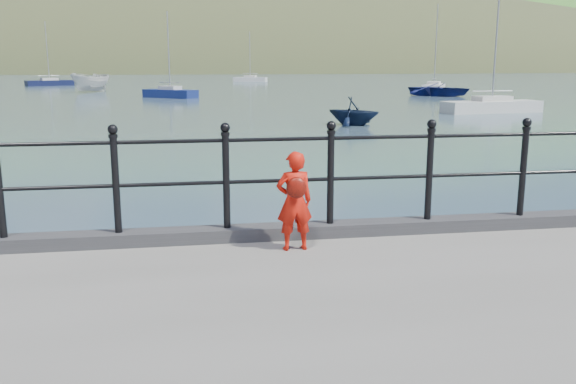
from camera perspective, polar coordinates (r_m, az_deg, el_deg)
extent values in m
plane|color=#2D4251|center=(7.56, -0.97, -11.27)|extent=(600.00, 600.00, 0.00)
cube|color=#28282B|center=(7.06, -0.82, -3.71)|extent=(60.00, 0.30, 0.15)
cylinder|color=black|center=(6.92, -0.84, 1.07)|extent=(18.00, 0.04, 0.04)
cylinder|color=black|center=(6.85, -0.85, 4.95)|extent=(18.00, 0.04, 0.04)
cylinder|color=black|center=(6.90, -15.80, 0.57)|extent=(0.08, 0.08, 1.05)
sphere|color=black|center=(6.80, -16.09, 5.65)|extent=(0.11, 0.11, 0.11)
cylinder|color=black|center=(6.86, -5.80, 0.91)|extent=(0.08, 0.08, 1.05)
sphere|color=black|center=(6.77, -5.91, 6.02)|extent=(0.11, 0.11, 0.11)
cylinder|color=black|center=(7.04, 4.00, 1.22)|extent=(0.08, 0.08, 1.05)
sphere|color=black|center=(6.95, 4.08, 6.21)|extent=(0.11, 0.11, 0.11)
cylinder|color=black|center=(7.40, 13.08, 1.48)|extent=(0.08, 0.08, 1.05)
sphere|color=black|center=(7.32, 13.31, 6.21)|extent=(0.11, 0.11, 0.11)
cylinder|color=black|center=(7.94, 21.12, 1.67)|extent=(0.08, 0.08, 1.05)
sphere|color=black|center=(7.86, 21.46, 6.08)|extent=(0.11, 0.11, 0.11)
ellipsoid|color=#333A21|center=(203.79, -3.45, 6.85)|extent=(400.00, 100.00, 88.00)
ellipsoid|color=#387026|center=(270.59, 3.72, 5.59)|extent=(600.00, 180.00, 156.00)
cube|color=silver|center=(190.92, -20.05, 11.34)|extent=(9.00, 6.00, 6.00)
cube|color=#4C4744|center=(190.96, -20.13, 12.54)|extent=(9.50, 6.50, 2.00)
cube|color=silver|center=(188.19, -13.01, 11.75)|extent=(9.00, 6.00, 6.00)
cube|color=#4C4744|center=(188.24, -13.07, 12.97)|extent=(9.50, 6.50, 2.00)
cube|color=silver|center=(188.83, -3.69, 12.03)|extent=(9.00, 6.00, 6.00)
cube|color=#4C4744|center=(188.87, -3.70, 13.24)|extent=(9.50, 6.50, 2.00)
cube|color=silver|center=(193.42, 4.47, 12.01)|extent=(9.00, 6.00, 6.00)
cube|color=#4C4744|center=(193.46, 4.49, 13.20)|extent=(9.50, 6.50, 2.00)
imported|color=red|center=(6.52, 0.60, -0.86)|extent=(0.41, 0.29, 1.08)
ellipsoid|color=red|center=(6.35, 0.80, 0.40)|extent=(0.22, 0.11, 0.23)
imported|color=#121A50|center=(57.41, 14.03, 9.30)|extent=(6.78, 7.03, 1.19)
imported|color=beige|center=(65.85, -17.98, 9.72)|extent=(4.43, 5.27, 1.96)
imported|color=black|center=(29.78, 6.13, 7.54)|extent=(3.46, 3.43, 1.38)
cube|color=navy|center=(53.93, -10.96, 8.92)|extent=(4.84, 4.42, 0.90)
cube|color=beige|center=(53.91, -10.98, 9.45)|extent=(2.05, 1.97, 0.50)
cylinder|color=#A5A5A8|center=(53.87, -11.12, 12.83)|extent=(0.10, 0.10, 6.48)
cylinder|color=#A5A5A8|center=(53.89, -11.00, 10.03)|extent=(1.76, 1.48, 0.06)
cube|color=beige|center=(39.23, 18.50, 7.42)|extent=(6.32, 2.52, 0.90)
cube|color=beige|center=(39.20, 18.55, 8.15)|extent=(2.29, 1.47, 0.50)
cylinder|color=#A5A5A8|center=(39.16, 18.93, 13.60)|extent=(0.10, 0.10, 7.57)
cylinder|color=#A5A5A8|center=(39.17, 18.61, 8.95)|extent=(2.75, 0.43, 0.06)
cube|color=silver|center=(67.35, 13.49, 9.39)|extent=(4.64, 6.42, 0.90)
cube|color=beige|center=(67.33, 13.51, 9.81)|extent=(2.15, 2.54, 0.50)
cylinder|color=#A5A5A8|center=(67.32, 13.68, 13.26)|extent=(0.10, 0.10, 8.21)
cylinder|color=#A5A5A8|center=(67.32, 13.53, 10.28)|extent=(1.46, 2.53, 0.06)
cube|color=silver|center=(96.48, -3.56, 10.40)|extent=(5.36, 3.37, 0.90)
cube|color=beige|center=(96.47, -3.56, 10.69)|extent=(2.08, 1.68, 0.50)
cylinder|color=#A5A5A8|center=(96.45, -3.59, 12.70)|extent=(0.10, 0.10, 6.87)
cylinder|color=#A5A5A8|center=(96.46, -3.57, 11.02)|extent=(2.17, 0.93, 0.06)
cube|color=black|center=(85.82, -21.40, 9.40)|extent=(5.99, 4.20, 0.90)
cube|color=beige|center=(85.81, -21.43, 9.73)|extent=(2.38, 2.03, 0.50)
cylinder|color=#A5A5A8|center=(85.79, -21.62, 12.16)|extent=(0.10, 0.10, 7.38)
cylinder|color=#A5A5A8|center=(85.80, -21.45, 10.10)|extent=(2.36, 1.22, 0.06)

